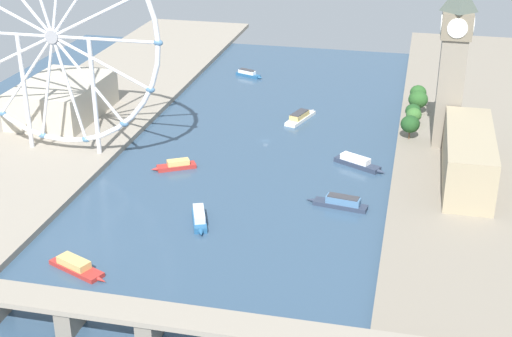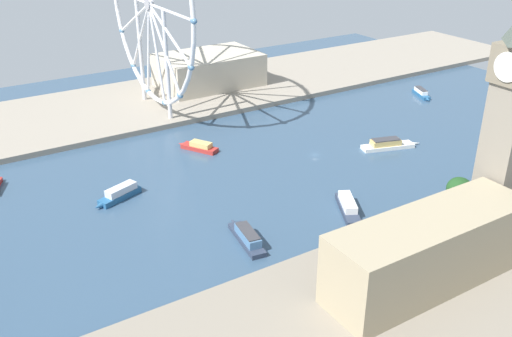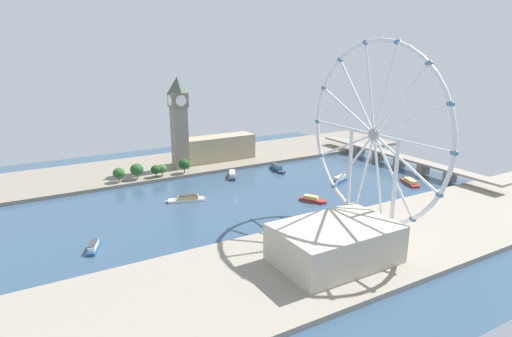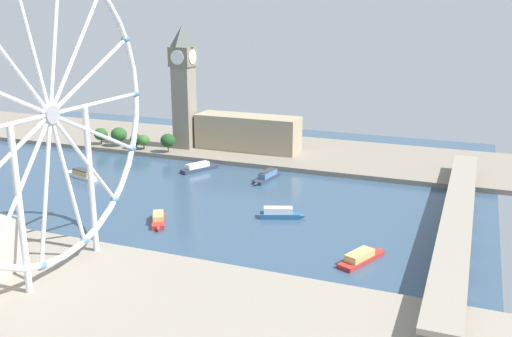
{
  "view_description": "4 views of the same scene",
  "coord_description": "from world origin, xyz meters",
  "px_view_note": "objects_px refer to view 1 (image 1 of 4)",
  "views": [
    {
      "loc": [
        -79.33,
        369.84,
        154.02
      ],
      "look_at": [
        -13.52,
        82.73,
        20.87
      ],
      "focal_mm": 51.4,
      "sensor_mm": 36.0,
      "label": 1
    },
    {
      "loc": [
        -208.91,
        165.79,
        120.03
      ],
      "look_at": [
        -22.85,
        49.53,
        14.28
      ],
      "focal_mm": 40.33,
      "sensor_mm": 36.0,
      "label": 2
    },
    {
      "loc": [
        288.47,
        -150.69,
        116.06
      ],
      "look_at": [
        -5.94,
        21.12,
        19.95
      ],
      "focal_mm": 30.54,
      "sensor_mm": 36.0,
      "label": 3
    },
    {
      "loc": [
        259.67,
        186.14,
        101.19
      ],
      "look_at": [
        -23.56,
        74.44,
        14.68
      ],
      "focal_mm": 39.82,
      "sensor_mm": 36.0,
      "label": 4
    }
  ],
  "objects_px": {
    "ferris_wheel": "(53,38)",
    "tour_boat_4": "(248,74)",
    "tour_boat_1": "(357,162)",
    "tour_boat_6": "(341,203)",
    "riverside_hall": "(63,99)",
    "tour_boat_0": "(199,218)",
    "river_bridge": "(149,319)",
    "tour_boat_3": "(300,117)",
    "clock_tower": "(453,63)",
    "tour_boat_2": "(76,266)",
    "parliament_block": "(468,157)",
    "tour_boat_5": "(176,165)"
  },
  "relations": [
    {
      "from": "ferris_wheel",
      "to": "tour_boat_0",
      "type": "xyz_separation_m",
      "value": [
        -91.36,
        56.74,
        -61.16
      ]
    },
    {
      "from": "river_bridge",
      "to": "tour_boat_3",
      "type": "relative_size",
      "value": 6.67
    },
    {
      "from": "river_bridge",
      "to": "tour_boat_1",
      "type": "bearing_deg",
      "value": -108.56
    },
    {
      "from": "clock_tower",
      "to": "ferris_wheel",
      "type": "relative_size",
      "value": 0.73
    },
    {
      "from": "clock_tower",
      "to": "parliament_block",
      "type": "xyz_separation_m",
      "value": [
        -9.94,
        45.14,
        -32.81
      ]
    },
    {
      "from": "ferris_wheel",
      "to": "river_bridge",
      "type": "bearing_deg",
      "value": 125.47
    },
    {
      "from": "river_bridge",
      "to": "tour_boat_3",
      "type": "xyz_separation_m",
      "value": [
        -13.27,
        -219.58,
        -6.49
      ]
    },
    {
      "from": "tour_boat_1",
      "to": "tour_boat_5",
      "type": "distance_m",
      "value": 92.9
    },
    {
      "from": "riverside_hall",
      "to": "tour_boat_4",
      "type": "xyz_separation_m",
      "value": [
        -86.49,
        -110.03,
        -11.35
      ]
    },
    {
      "from": "river_bridge",
      "to": "tour_boat_3",
      "type": "bearing_deg",
      "value": -93.46
    },
    {
      "from": "parliament_block",
      "to": "tour_boat_6",
      "type": "xyz_separation_m",
      "value": [
        55.91,
        35.4,
        -12.97
      ]
    },
    {
      "from": "ferris_wheel",
      "to": "tour_boat_1",
      "type": "xyz_separation_m",
      "value": [
        -152.75,
        -19.67,
        -61.33
      ]
    },
    {
      "from": "tour_boat_1",
      "to": "tour_boat_2",
      "type": "relative_size",
      "value": 1.0
    },
    {
      "from": "tour_boat_0",
      "to": "ferris_wheel",
      "type": "bearing_deg",
      "value": -142.35
    },
    {
      "from": "river_bridge",
      "to": "tour_boat_0",
      "type": "xyz_separation_m",
      "value": [
        7.98,
        -82.69,
        -6.24
      ]
    },
    {
      "from": "clock_tower",
      "to": "tour_boat_1",
      "type": "xyz_separation_m",
      "value": [
        43.08,
        33.16,
        -45.93
      ]
    },
    {
      "from": "riverside_hall",
      "to": "tour_boat_1",
      "type": "height_order",
      "value": "riverside_hall"
    },
    {
      "from": "tour_boat_1",
      "to": "tour_boat_6",
      "type": "bearing_deg",
      "value": -65.49
    },
    {
      "from": "river_bridge",
      "to": "tour_boat_1",
      "type": "xyz_separation_m",
      "value": [
        -53.41,
        -159.09,
        -6.42
      ]
    },
    {
      "from": "ferris_wheel",
      "to": "tour_boat_4",
      "type": "relative_size",
      "value": 5.53
    },
    {
      "from": "tour_boat_2",
      "to": "tour_boat_3",
      "type": "xyz_separation_m",
      "value": [
        -56.88,
        -184.52,
        0.24
      ]
    },
    {
      "from": "tour_boat_0",
      "to": "tour_boat_1",
      "type": "height_order",
      "value": "tour_boat_0"
    },
    {
      "from": "tour_boat_3",
      "to": "tour_boat_2",
      "type": "bearing_deg",
      "value": -179.78
    },
    {
      "from": "clock_tower",
      "to": "parliament_block",
      "type": "relative_size",
      "value": 1.16
    },
    {
      "from": "clock_tower",
      "to": "tour_boat_1",
      "type": "height_order",
      "value": "clock_tower"
    },
    {
      "from": "tour_boat_2",
      "to": "tour_boat_3",
      "type": "bearing_deg",
      "value": 96.06
    },
    {
      "from": "tour_boat_1",
      "to": "tour_boat_6",
      "type": "relative_size",
      "value": 0.96
    },
    {
      "from": "riverside_hall",
      "to": "tour_boat_3",
      "type": "xyz_separation_m",
      "value": [
        -137.29,
        -31.79,
        -11.3
      ]
    },
    {
      "from": "tour_boat_3",
      "to": "tour_boat_4",
      "type": "xyz_separation_m",
      "value": [
        50.8,
        -78.24,
        -0.05
      ]
    },
    {
      "from": "tour_boat_0",
      "to": "tour_boat_1",
      "type": "distance_m",
      "value": 98.02
    },
    {
      "from": "riverside_hall",
      "to": "tour_boat_0",
      "type": "relative_size",
      "value": 2.78
    },
    {
      "from": "ferris_wheel",
      "to": "tour_boat_3",
      "type": "bearing_deg",
      "value": -144.56
    },
    {
      "from": "tour_boat_0",
      "to": "tour_boat_3",
      "type": "bearing_deg",
      "value": 150.66
    },
    {
      "from": "parliament_block",
      "to": "riverside_hall",
      "type": "distance_m",
      "value": 234.02
    },
    {
      "from": "clock_tower",
      "to": "riverside_hall",
      "type": "relative_size",
      "value": 1.33
    },
    {
      "from": "parliament_block",
      "to": "tour_boat_6",
      "type": "relative_size",
      "value": 2.54
    },
    {
      "from": "river_bridge",
      "to": "tour_boat_5",
      "type": "relative_size",
      "value": 9.8
    },
    {
      "from": "clock_tower",
      "to": "tour_boat_6",
      "type": "xyz_separation_m",
      "value": [
        45.96,
        80.53,
        -45.79
      ]
    },
    {
      "from": "tour_boat_5",
      "to": "tour_boat_3",
      "type": "bearing_deg",
      "value": -150.49
    },
    {
      "from": "clock_tower",
      "to": "ferris_wheel",
      "type": "xyz_separation_m",
      "value": [
        195.83,
        52.83,
        15.4
      ]
    },
    {
      "from": "ferris_wheel",
      "to": "tour_boat_0",
      "type": "height_order",
      "value": "ferris_wheel"
    },
    {
      "from": "tour_boat_6",
      "to": "tour_boat_4",
      "type": "bearing_deg",
      "value": -55.99
    },
    {
      "from": "ferris_wheel",
      "to": "river_bridge",
      "type": "relative_size",
      "value": 0.55
    },
    {
      "from": "tour_boat_1",
      "to": "tour_boat_6",
      "type": "distance_m",
      "value": 47.46
    },
    {
      "from": "tour_boat_4",
      "to": "tour_boat_5",
      "type": "xyz_separation_m",
      "value": [
        -1.03,
        162.13,
        -0.22
      ]
    },
    {
      "from": "ferris_wheel",
      "to": "riverside_hall",
      "type": "distance_m",
      "value": 73.89
    },
    {
      "from": "parliament_block",
      "to": "ferris_wheel",
      "type": "relative_size",
      "value": 0.63
    },
    {
      "from": "parliament_block",
      "to": "riverside_hall",
      "type": "height_order",
      "value": "parliament_block"
    },
    {
      "from": "tour_boat_3",
      "to": "tour_boat_0",
      "type": "bearing_deg",
      "value": -171.47
    },
    {
      "from": "clock_tower",
      "to": "tour_boat_2",
      "type": "xyz_separation_m",
      "value": [
        140.1,
        157.2,
        -46.25
      ]
    }
  ]
}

